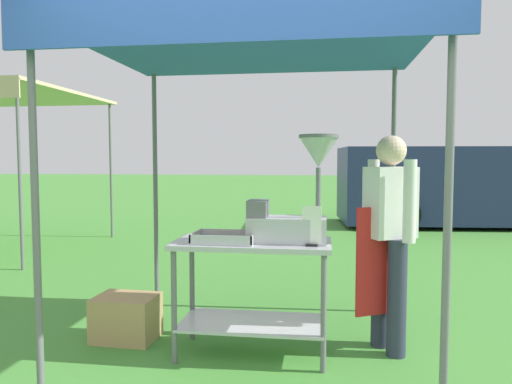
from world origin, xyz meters
The scene contains 9 objects.
ground_plane centered at (0.00, 6.00, 0.00)m, with size 70.00×70.00×0.00m, color #478E38.
stall_canopy centered at (-0.14, 1.40, 2.22)m, with size 2.49×2.20×2.32m.
donut_cart centered at (-0.14, 1.31, 0.61)m, with size 1.14×0.56×0.84m.
donut_tray centered at (-0.33, 1.23, 0.86)m, with size 0.44×0.31×0.07m.
donut_fryer centered at (0.17, 1.30, 1.14)m, with size 0.64×0.28×0.77m.
menu_sign centered at (0.29, 1.16, 0.96)m, with size 0.13×0.05×0.27m.
vendor centered at (0.85, 1.51, 0.90)m, with size 0.45×0.51×1.61m.
supply_crate centered at (-1.18, 1.45, 0.18)m, with size 0.49×0.39×0.35m.
van_navy centered at (3.62, 8.74, 0.88)m, with size 5.90×2.44×1.69m.
Camera 1 is at (0.37, -2.10, 1.44)m, focal length 33.58 mm.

